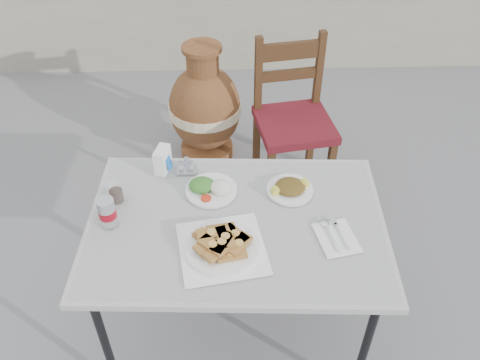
{
  "coord_description": "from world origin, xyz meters",
  "views": [
    {
      "loc": [
        0.14,
        -1.47,
        2.14
      ],
      "look_at": [
        0.18,
        -0.05,
        0.88
      ],
      "focal_mm": 38.0,
      "sensor_mm": 36.0,
      "label": 1
    }
  ],
  "objects_px": {
    "pide_plate": "(222,243)",
    "terracotta_urn": "(205,109)",
    "cafe_table": "(236,230)",
    "salad_rice_plate": "(210,188)",
    "soda_can": "(107,212)",
    "cola_glass": "(116,193)",
    "condiment_caddy": "(187,167)",
    "napkin_holder": "(163,160)",
    "salad_chopped_plate": "(290,188)",
    "chair": "(293,118)"
  },
  "relations": [
    {
      "from": "pide_plate",
      "to": "terracotta_urn",
      "type": "distance_m",
      "value": 1.5
    },
    {
      "from": "cafe_table",
      "to": "salad_rice_plate",
      "type": "xyz_separation_m",
      "value": [
        -0.1,
        0.18,
        0.07
      ]
    },
    {
      "from": "soda_can",
      "to": "cola_glass",
      "type": "height_order",
      "value": "soda_can"
    },
    {
      "from": "salad_rice_plate",
      "to": "terracotta_urn",
      "type": "height_order",
      "value": "terracotta_urn"
    },
    {
      "from": "soda_can",
      "to": "condiment_caddy",
      "type": "height_order",
      "value": "soda_can"
    },
    {
      "from": "salad_rice_plate",
      "to": "condiment_caddy",
      "type": "height_order",
      "value": "condiment_caddy"
    },
    {
      "from": "pide_plate",
      "to": "salad_rice_plate",
      "type": "height_order",
      "value": "pide_plate"
    },
    {
      "from": "soda_can",
      "to": "napkin_holder",
      "type": "height_order",
      "value": "soda_can"
    },
    {
      "from": "cafe_table",
      "to": "condiment_caddy",
      "type": "xyz_separation_m",
      "value": [
        -0.21,
        0.31,
        0.07
      ]
    },
    {
      "from": "salad_chopped_plate",
      "to": "condiment_caddy",
      "type": "distance_m",
      "value": 0.46
    },
    {
      "from": "salad_chopped_plate",
      "to": "napkin_holder",
      "type": "height_order",
      "value": "napkin_holder"
    },
    {
      "from": "terracotta_urn",
      "to": "salad_chopped_plate",
      "type": "bearing_deg",
      "value": -71.08
    },
    {
      "from": "salad_chopped_plate",
      "to": "soda_can",
      "type": "bearing_deg",
      "value": -167.09
    },
    {
      "from": "chair",
      "to": "cola_glass",
      "type": "bearing_deg",
      "value": -142.6
    },
    {
      "from": "soda_can",
      "to": "chair",
      "type": "relative_size",
      "value": 0.13
    },
    {
      "from": "salad_chopped_plate",
      "to": "soda_can",
      "type": "xyz_separation_m",
      "value": [
        -0.72,
        -0.16,
        0.05
      ]
    },
    {
      "from": "soda_can",
      "to": "salad_rice_plate",
      "type": "bearing_deg",
      "value": 23.89
    },
    {
      "from": "cafe_table",
      "to": "pide_plate",
      "type": "xyz_separation_m",
      "value": [
        -0.06,
        -0.14,
        0.08
      ]
    },
    {
      "from": "cola_glass",
      "to": "condiment_caddy",
      "type": "xyz_separation_m",
      "value": [
        0.27,
        0.18,
        -0.02
      ]
    },
    {
      "from": "salad_chopped_plate",
      "to": "terracotta_urn",
      "type": "xyz_separation_m",
      "value": [
        -0.39,
        1.14,
        -0.35
      ]
    },
    {
      "from": "pide_plate",
      "to": "condiment_caddy",
      "type": "bearing_deg",
      "value": 108.59
    },
    {
      "from": "cola_glass",
      "to": "terracotta_urn",
      "type": "relative_size",
      "value": 0.11
    },
    {
      "from": "chair",
      "to": "terracotta_urn",
      "type": "distance_m",
      "value": 0.6
    },
    {
      "from": "napkin_holder",
      "to": "terracotta_urn",
      "type": "xyz_separation_m",
      "value": [
        0.14,
        0.99,
        -0.4
      ]
    },
    {
      "from": "cafe_table",
      "to": "napkin_holder",
      "type": "bearing_deg",
      "value": 133.82
    },
    {
      "from": "pide_plate",
      "to": "terracotta_urn",
      "type": "xyz_separation_m",
      "value": [
        -0.11,
        1.45,
        -0.37
      ]
    },
    {
      "from": "condiment_caddy",
      "to": "pide_plate",
      "type": "bearing_deg",
      "value": -71.41
    },
    {
      "from": "soda_can",
      "to": "condiment_caddy",
      "type": "relative_size",
      "value": 1.41
    },
    {
      "from": "cafe_table",
      "to": "terracotta_urn",
      "type": "height_order",
      "value": "terracotta_urn"
    },
    {
      "from": "chair",
      "to": "soda_can",
      "type": "bearing_deg",
      "value": -139.04
    },
    {
      "from": "salad_chopped_plate",
      "to": "napkin_holder",
      "type": "xyz_separation_m",
      "value": [
        -0.53,
        0.15,
        0.04
      ]
    },
    {
      "from": "cafe_table",
      "to": "cola_glass",
      "type": "bearing_deg",
      "value": 164.15
    },
    {
      "from": "chair",
      "to": "pide_plate",
      "type": "bearing_deg",
      "value": -118.76
    },
    {
      "from": "condiment_caddy",
      "to": "terracotta_urn",
      "type": "relative_size",
      "value": 0.11
    },
    {
      "from": "napkin_holder",
      "to": "condiment_caddy",
      "type": "xyz_separation_m",
      "value": [
        0.1,
        -0.01,
        -0.04
      ]
    },
    {
      "from": "terracotta_urn",
      "to": "soda_can",
      "type": "bearing_deg",
      "value": -104.02
    },
    {
      "from": "soda_can",
      "to": "napkin_holder",
      "type": "distance_m",
      "value": 0.36
    },
    {
      "from": "salad_rice_plate",
      "to": "salad_chopped_plate",
      "type": "distance_m",
      "value": 0.33
    },
    {
      "from": "cola_glass",
      "to": "condiment_caddy",
      "type": "height_order",
      "value": "cola_glass"
    },
    {
      "from": "soda_can",
      "to": "terracotta_urn",
      "type": "bearing_deg",
      "value": 75.98
    },
    {
      "from": "napkin_holder",
      "to": "salad_chopped_plate",
      "type": "bearing_deg",
      "value": -0.37
    },
    {
      "from": "pide_plate",
      "to": "salad_chopped_plate",
      "type": "relative_size",
      "value": 1.84
    },
    {
      "from": "salad_chopped_plate",
      "to": "napkin_holder",
      "type": "bearing_deg",
      "value": 164.3
    },
    {
      "from": "soda_can",
      "to": "salad_chopped_plate",
      "type": "bearing_deg",
      "value": 12.91
    },
    {
      "from": "pide_plate",
      "to": "chair",
      "type": "height_order",
      "value": "chair"
    },
    {
      "from": "salad_chopped_plate",
      "to": "cola_glass",
      "type": "relative_size",
      "value": 2.27
    },
    {
      "from": "salad_chopped_plate",
      "to": "cola_glass",
      "type": "height_order",
      "value": "cola_glass"
    },
    {
      "from": "napkin_holder",
      "to": "chair",
      "type": "bearing_deg",
      "value": 62.35
    },
    {
      "from": "cafe_table",
      "to": "cola_glass",
      "type": "relative_size",
      "value": 13.91
    },
    {
      "from": "condiment_caddy",
      "to": "chair",
      "type": "bearing_deg",
      "value": 52.0
    }
  ]
}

